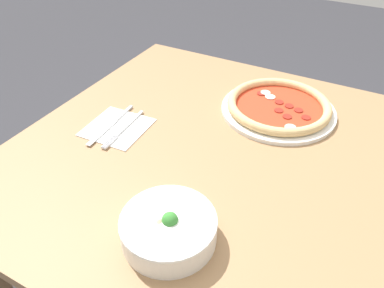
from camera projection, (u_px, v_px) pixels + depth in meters
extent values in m
cube|color=#99724C|center=(216.00, 155.00, 0.99)|extent=(1.03, 1.03, 0.03)
cylinder|color=olive|center=(375.00, 201.00, 1.35)|extent=(0.06, 0.06, 0.71)
cylinder|color=olive|center=(166.00, 133.00, 1.69)|extent=(0.06, 0.06, 0.71)
cylinder|color=white|center=(278.00, 110.00, 1.12)|extent=(0.34, 0.34, 0.01)
torus|color=#DBB77A|center=(279.00, 105.00, 1.11)|extent=(0.31, 0.31, 0.03)
cylinder|color=red|center=(278.00, 108.00, 1.11)|extent=(0.27, 0.27, 0.01)
cylinder|color=maroon|center=(306.00, 118.00, 1.06)|extent=(0.03, 0.03, 0.00)
cylinder|color=maroon|center=(279.00, 110.00, 1.09)|extent=(0.03, 0.03, 0.00)
cylinder|color=maroon|center=(299.00, 110.00, 1.09)|extent=(0.03, 0.03, 0.00)
cylinder|color=maroon|center=(289.00, 106.00, 1.11)|extent=(0.03, 0.03, 0.00)
cylinder|color=maroon|center=(279.00, 102.00, 1.13)|extent=(0.03, 0.03, 0.00)
cylinder|color=maroon|center=(261.00, 93.00, 1.17)|extent=(0.03, 0.03, 0.00)
cylinder|color=maroon|center=(287.00, 117.00, 1.07)|extent=(0.03, 0.03, 0.00)
ellipsoid|color=silver|center=(290.00, 127.00, 1.03)|extent=(0.03, 0.03, 0.01)
ellipsoid|color=silver|center=(270.00, 97.00, 1.15)|extent=(0.03, 0.03, 0.01)
ellipsoid|color=silver|center=(265.00, 92.00, 1.17)|extent=(0.03, 0.03, 0.01)
cylinder|color=white|center=(169.00, 229.00, 0.74)|extent=(0.19, 0.19, 0.06)
torus|color=white|center=(168.00, 221.00, 0.72)|extent=(0.19, 0.19, 0.01)
ellipsoid|color=tan|center=(185.00, 239.00, 0.70)|extent=(0.04, 0.04, 0.02)
ellipsoid|color=tan|center=(152.00, 206.00, 0.77)|extent=(0.04, 0.04, 0.02)
ellipsoid|color=#998466|center=(160.00, 224.00, 0.72)|extent=(0.03, 0.04, 0.02)
ellipsoid|color=tan|center=(169.00, 208.00, 0.76)|extent=(0.04, 0.04, 0.02)
ellipsoid|color=tan|center=(169.00, 224.00, 0.73)|extent=(0.04, 0.04, 0.02)
sphere|color=#388433|center=(170.00, 220.00, 0.72)|extent=(0.03, 0.03, 0.03)
cube|color=white|center=(117.00, 127.00, 1.06)|extent=(0.17, 0.17, 0.00)
cube|color=silver|center=(130.00, 123.00, 1.07)|extent=(0.02, 0.14, 0.00)
cube|color=silver|center=(108.00, 142.00, 1.00)|extent=(0.01, 0.06, 0.00)
cube|color=silver|center=(109.00, 142.00, 1.00)|extent=(0.01, 0.06, 0.00)
cube|color=silver|center=(110.00, 142.00, 0.99)|extent=(0.01, 0.06, 0.00)
cube|color=silver|center=(112.00, 143.00, 0.99)|extent=(0.01, 0.06, 0.00)
cube|color=silver|center=(124.00, 113.00, 1.11)|extent=(0.01, 0.09, 0.01)
cube|color=silver|center=(102.00, 132.00, 1.03)|extent=(0.02, 0.13, 0.00)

